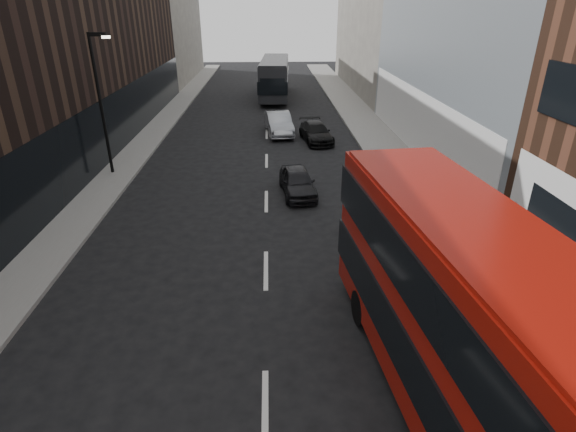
{
  "coord_description": "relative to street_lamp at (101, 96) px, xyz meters",
  "views": [
    {
      "loc": [
        0.22,
        -5.28,
        8.35
      ],
      "look_at": [
        0.73,
        7.07,
        2.5
      ],
      "focal_mm": 28.0,
      "sensor_mm": 36.0,
      "label": 1
    }
  ],
  "objects": [
    {
      "name": "car_b",
      "position": [
        9.07,
        8.0,
        -3.42
      ],
      "size": [
        2.14,
        4.76,
        1.52
      ],
      "primitive_type": "imported",
      "rotation": [
        0.0,
        0.0,
        0.12
      ],
      "color": "#9B9EA4",
      "rests_on": "ground"
    },
    {
      "name": "building_left_mid",
      "position": [
        -3.28,
        12.0,
        2.82
      ],
      "size": [
        5.0,
        24.0,
        14.0
      ],
      "primitive_type": "cube",
      "color": "black",
      "rests_on": "ground"
    },
    {
      "name": "car_c",
      "position": [
        11.52,
        6.0,
        -3.57
      ],
      "size": [
        2.27,
        4.41,
        1.22
      ],
      "primitive_type": "imported",
      "rotation": [
        0.0,
        0.0,
        0.14
      ],
      "color": "black",
      "rests_on": "ground"
    },
    {
      "name": "sidewalk_right",
      "position": [
        15.72,
        7.0,
        -4.11
      ],
      "size": [
        3.0,
        80.0,
        0.15
      ],
      "primitive_type": "cube",
      "color": "slate",
      "rests_on": "ground"
    },
    {
      "name": "grey_bus",
      "position": [
        9.02,
        21.84,
        -2.25
      ],
      "size": [
        3.19,
        11.28,
        3.61
      ],
      "rotation": [
        0.0,
        0.0,
        -0.05
      ],
      "color": "black",
      "rests_on": "ground"
    },
    {
      "name": "red_bus",
      "position": [
        12.45,
        -16.43,
        -1.62
      ],
      "size": [
        3.82,
        11.61,
        4.61
      ],
      "rotation": [
        0.0,
        0.0,
        0.1
      ],
      "color": "#981209",
      "rests_on": "ground"
    },
    {
      "name": "building_left_far",
      "position": [
        -3.28,
        34.0,
        2.32
      ],
      "size": [
        5.0,
        20.0,
        13.0
      ],
      "primitive_type": "cube",
      "color": "#6A635D",
      "rests_on": "ground"
    },
    {
      "name": "sidewalk_left",
      "position": [
        0.22,
        7.0,
        -4.11
      ],
      "size": [
        2.0,
        80.0,
        0.15
      ],
      "primitive_type": "cube",
      "color": "slate",
      "rests_on": "ground"
    },
    {
      "name": "car_a",
      "position": [
        9.73,
        -3.16,
        -3.54
      ],
      "size": [
        1.87,
        3.87,
        1.27
      ],
      "primitive_type": "imported",
      "rotation": [
        0.0,
        0.0,
        0.1
      ],
      "color": "black",
      "rests_on": "ground"
    },
    {
      "name": "street_lamp",
      "position": [
        0.0,
        0.0,
        0.0
      ],
      "size": [
        1.06,
        0.22,
        7.0
      ],
      "color": "black",
      "rests_on": "sidewalk_left"
    }
  ]
}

